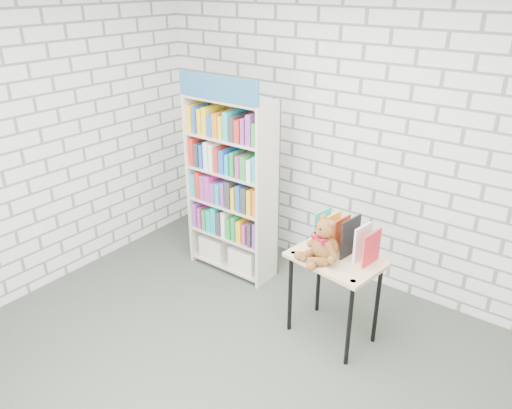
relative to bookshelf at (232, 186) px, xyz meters
The scene contains 6 objects.
ground 1.90m from the bookshelf, 54.50° to the right, with size 4.50×4.50×0.00m, color #3E463B.
room_shell 1.88m from the bookshelf, 54.50° to the right, with size 4.52×4.02×2.81m.
bookshelf is the anchor object (origin of this frame).
display_table 1.42m from the bookshelf, 14.60° to the right, with size 0.77×0.59×0.77m.
table_books 1.39m from the bookshelf, ahead, with size 0.52×0.29×0.30m.
teddy_bear 1.36m from the bookshelf, 19.47° to the right, with size 0.35×0.33×0.37m.
Camera 1 is at (1.93, -2.10, 2.80)m, focal length 35.00 mm.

